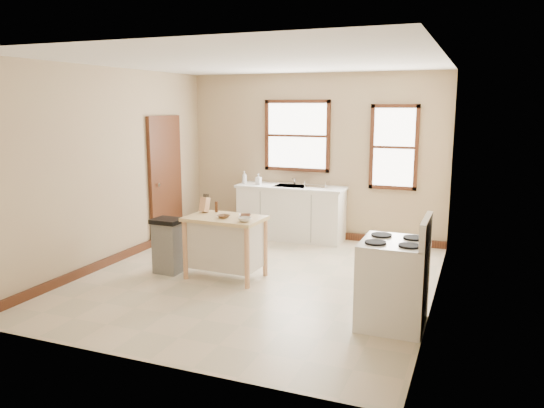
{
  "coord_description": "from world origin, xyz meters",
  "views": [
    {
      "loc": [
        2.68,
        -6.19,
        2.28
      ],
      "look_at": [
        0.06,
        0.4,
        0.95
      ],
      "focal_mm": 35.0,
      "sensor_mm": 36.0,
      "label": 1
    }
  ],
  "objects_px": {
    "soap_bottle_a": "(244,177)",
    "knife_block": "(205,205)",
    "soap_bottle_b": "(259,179)",
    "bowl_c": "(245,220)",
    "pepper_grinder": "(216,207)",
    "trash_bin": "(168,246)",
    "gas_stove": "(394,271)",
    "bowl_a": "(223,216)",
    "kitchen_island": "(225,247)",
    "bowl_b": "(245,216)",
    "dish_rack": "(317,185)"
  },
  "relations": [
    {
      "from": "soap_bottle_a",
      "to": "knife_block",
      "type": "xyz_separation_m",
      "value": [
        0.35,
        -2.07,
        -0.1
      ]
    },
    {
      "from": "soap_bottle_b",
      "to": "bowl_c",
      "type": "relative_size",
      "value": 1.08
    },
    {
      "from": "soap_bottle_b",
      "to": "pepper_grinder",
      "type": "distance_m",
      "value": 2.01
    },
    {
      "from": "trash_bin",
      "to": "gas_stove",
      "type": "xyz_separation_m",
      "value": [
        3.14,
        -0.64,
        0.21
      ]
    },
    {
      "from": "bowl_c",
      "to": "gas_stove",
      "type": "height_order",
      "value": "gas_stove"
    },
    {
      "from": "bowl_c",
      "to": "pepper_grinder",
      "type": "bearing_deg",
      "value": 146.27
    },
    {
      "from": "soap_bottle_a",
      "to": "bowl_c",
      "type": "distance_m",
      "value": 2.65
    },
    {
      "from": "soap_bottle_b",
      "to": "bowl_a",
      "type": "xyz_separation_m",
      "value": [
        0.48,
        -2.3,
        -0.16
      ]
    },
    {
      "from": "soap_bottle_a",
      "to": "kitchen_island",
      "type": "height_order",
      "value": "soap_bottle_a"
    },
    {
      "from": "bowl_b",
      "to": "trash_bin",
      "type": "relative_size",
      "value": 0.21
    },
    {
      "from": "trash_bin",
      "to": "bowl_a",
      "type": "bearing_deg",
      "value": 3.78
    },
    {
      "from": "soap_bottle_a",
      "to": "soap_bottle_b",
      "type": "height_order",
      "value": "soap_bottle_a"
    },
    {
      "from": "dish_rack",
      "to": "trash_bin",
      "type": "xyz_separation_m",
      "value": [
        -1.39,
        -2.39,
        -0.59
      ]
    },
    {
      "from": "kitchen_island",
      "to": "knife_block",
      "type": "height_order",
      "value": "knife_block"
    },
    {
      "from": "kitchen_island",
      "to": "bowl_a",
      "type": "bearing_deg",
      "value": -76.17
    },
    {
      "from": "kitchen_island",
      "to": "soap_bottle_a",
      "type": "bearing_deg",
      "value": 110.59
    },
    {
      "from": "soap_bottle_a",
      "to": "bowl_a",
      "type": "distance_m",
      "value": 2.43
    },
    {
      "from": "soap_bottle_b",
      "to": "bowl_b",
      "type": "distance_m",
      "value": 2.29
    },
    {
      "from": "soap_bottle_a",
      "to": "bowl_c",
      "type": "relative_size",
      "value": 1.28
    },
    {
      "from": "soap_bottle_a",
      "to": "bowl_b",
      "type": "xyz_separation_m",
      "value": [
        1.0,
        -2.17,
        -0.18
      ]
    },
    {
      "from": "knife_block",
      "to": "bowl_c",
      "type": "distance_m",
      "value": 0.82
    },
    {
      "from": "dish_rack",
      "to": "bowl_c",
      "type": "height_order",
      "value": "dish_rack"
    },
    {
      "from": "soap_bottle_b",
      "to": "bowl_b",
      "type": "relative_size",
      "value": 1.14
    },
    {
      "from": "bowl_c",
      "to": "soap_bottle_a",
      "type": "bearing_deg",
      "value": 114.65
    },
    {
      "from": "knife_block",
      "to": "pepper_grinder",
      "type": "xyz_separation_m",
      "value": [
        0.14,
        0.08,
        -0.03
      ]
    },
    {
      "from": "pepper_grinder",
      "to": "trash_bin",
      "type": "height_order",
      "value": "pepper_grinder"
    },
    {
      "from": "dish_rack",
      "to": "bowl_b",
      "type": "xyz_separation_m",
      "value": [
        -0.31,
        -2.22,
        -0.12
      ]
    },
    {
      "from": "knife_block",
      "to": "trash_bin",
      "type": "relative_size",
      "value": 0.26
    },
    {
      "from": "soap_bottle_b",
      "to": "dish_rack",
      "type": "height_order",
      "value": "soap_bottle_b"
    },
    {
      "from": "dish_rack",
      "to": "knife_block",
      "type": "bearing_deg",
      "value": -97.78
    },
    {
      "from": "soap_bottle_a",
      "to": "knife_block",
      "type": "bearing_deg",
      "value": -82.1
    },
    {
      "from": "knife_block",
      "to": "bowl_b",
      "type": "distance_m",
      "value": 0.66
    },
    {
      "from": "knife_block",
      "to": "gas_stove",
      "type": "distance_m",
      "value": 2.87
    },
    {
      "from": "knife_block",
      "to": "pepper_grinder",
      "type": "relative_size",
      "value": 1.33
    },
    {
      "from": "pepper_grinder",
      "to": "trash_bin",
      "type": "xyz_separation_m",
      "value": [
        -0.58,
        -0.34,
        -0.52
      ]
    },
    {
      "from": "trash_bin",
      "to": "bowl_c",
      "type": "bearing_deg",
      "value": -1.75
    },
    {
      "from": "knife_block",
      "to": "bowl_b",
      "type": "height_order",
      "value": "knife_block"
    },
    {
      "from": "bowl_c",
      "to": "trash_bin",
      "type": "distance_m",
      "value": 1.28
    },
    {
      "from": "dish_rack",
      "to": "gas_stove",
      "type": "relative_size",
      "value": 0.32
    },
    {
      "from": "bowl_a",
      "to": "soap_bottle_b",
      "type": "bearing_deg",
      "value": 101.89
    },
    {
      "from": "dish_rack",
      "to": "knife_block",
      "type": "relative_size",
      "value": 1.85
    },
    {
      "from": "bowl_a",
      "to": "bowl_c",
      "type": "bearing_deg",
      "value": -16.29
    },
    {
      "from": "kitchen_island",
      "to": "knife_block",
      "type": "distance_m",
      "value": 0.66
    },
    {
      "from": "soap_bottle_a",
      "to": "gas_stove",
      "type": "bearing_deg",
      "value": -45.95
    },
    {
      "from": "dish_rack",
      "to": "bowl_b",
      "type": "distance_m",
      "value": 2.25
    },
    {
      "from": "soap_bottle_b",
      "to": "bowl_a",
      "type": "distance_m",
      "value": 2.36
    },
    {
      "from": "kitchen_island",
      "to": "soap_bottle_b",
      "type": "bearing_deg",
      "value": 104.15
    },
    {
      "from": "dish_rack",
      "to": "kitchen_island",
      "type": "xyz_separation_m",
      "value": [
        -0.57,
        -2.29,
        -0.55
      ]
    },
    {
      "from": "kitchen_island",
      "to": "trash_bin",
      "type": "xyz_separation_m",
      "value": [
        -0.82,
        -0.1,
        -0.04
      ]
    },
    {
      "from": "knife_block",
      "to": "bowl_b",
      "type": "xyz_separation_m",
      "value": [
        0.65,
        -0.09,
        -0.08
      ]
    }
  ]
}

